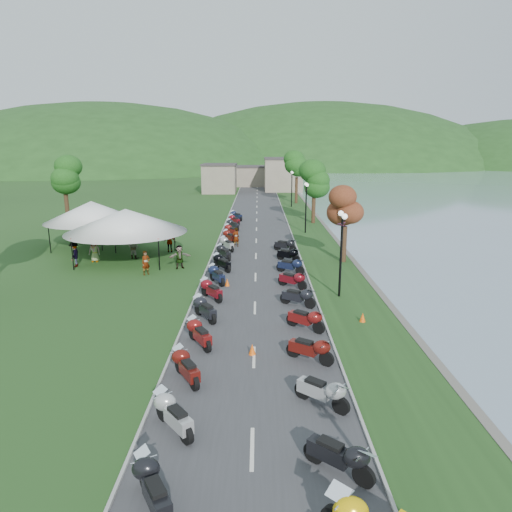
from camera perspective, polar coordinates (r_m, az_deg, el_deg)
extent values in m
cube|color=#3D3D41|center=(48.60, 0.06, 3.37)|extent=(7.00, 120.00, 0.02)
cube|color=gray|center=(93.03, -1.09, 9.92)|extent=(18.00, 16.00, 5.00)
imported|color=slate|center=(32.58, -13.52, -2.28)|extent=(0.76, 0.76, 1.70)
imported|color=slate|center=(37.48, -14.98, -0.28)|extent=(0.99, 0.76, 1.79)
imported|color=slate|center=(36.28, -21.62, -1.25)|extent=(0.66, 1.27, 1.88)
cone|color=#F2590C|center=(19.97, -0.48, -11.60)|extent=(0.32, 0.32, 0.50)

